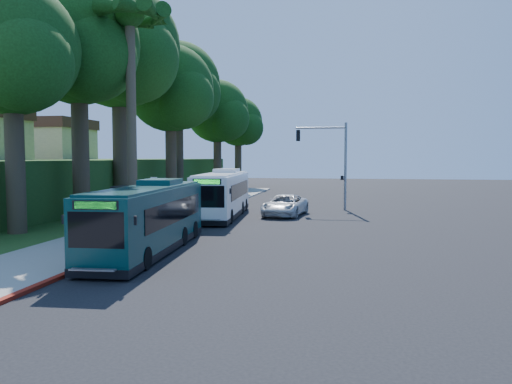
% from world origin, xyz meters
% --- Properties ---
extents(ground, '(140.00, 140.00, 0.00)m').
position_xyz_m(ground, '(0.00, 0.00, 0.00)').
color(ground, black).
rests_on(ground, ground).
extents(sidewalk, '(4.50, 70.00, 0.12)m').
position_xyz_m(sidewalk, '(-7.30, 0.00, 0.06)').
color(sidewalk, gray).
rests_on(sidewalk, ground).
extents(red_curb, '(0.25, 30.00, 0.13)m').
position_xyz_m(red_curb, '(-5.00, -4.00, 0.07)').
color(red_curb, maroon).
rests_on(red_curb, ground).
extents(grass_verge, '(8.00, 70.00, 0.06)m').
position_xyz_m(grass_verge, '(-13.00, 5.00, 0.03)').
color(grass_verge, '#234719').
rests_on(grass_verge, ground).
extents(bus_shelter, '(3.20, 1.51, 2.55)m').
position_xyz_m(bus_shelter, '(-7.26, -2.86, 1.81)').
color(bus_shelter, black).
rests_on(bus_shelter, ground).
extents(stop_sign_pole, '(0.35, 0.06, 3.17)m').
position_xyz_m(stop_sign_pole, '(-5.40, -5.00, 2.08)').
color(stop_sign_pole, gray).
rests_on(stop_sign_pole, ground).
extents(traffic_signal_pole, '(4.10, 0.30, 7.00)m').
position_xyz_m(traffic_signal_pole, '(3.78, 10.00, 4.42)').
color(traffic_signal_pole, gray).
rests_on(traffic_signal_pole, ground).
extents(palm_tree, '(4.20, 4.20, 14.40)m').
position_xyz_m(palm_tree, '(-8.20, -1.50, 12.38)').
color(palm_tree, '#4C3F2D').
rests_on(palm_tree, ground).
extents(hillside_backdrop, '(24.00, 60.00, 8.80)m').
position_xyz_m(hillside_backdrop, '(-26.30, 15.10, 2.44)').
color(hillside_backdrop, '#234719').
rests_on(hillside_backdrop, ground).
extents(tree_0, '(8.40, 8.00, 15.70)m').
position_xyz_m(tree_0, '(-12.40, -0.02, 11.20)').
color(tree_0, '#382B1E').
rests_on(tree_0, ground).
extents(tree_1, '(10.50, 10.00, 18.26)m').
position_xyz_m(tree_1, '(-13.37, 7.98, 12.73)').
color(tree_1, '#382B1E').
rests_on(tree_1, ground).
extents(tree_2, '(8.82, 8.40, 15.12)m').
position_xyz_m(tree_2, '(-11.89, 15.98, 10.48)').
color(tree_2, '#382B1E').
rests_on(tree_2, ground).
extents(tree_3, '(10.08, 9.60, 17.28)m').
position_xyz_m(tree_3, '(-13.88, 23.98, 11.98)').
color(tree_3, '#382B1E').
rests_on(tree_3, ground).
extents(tree_4, '(8.40, 8.00, 14.14)m').
position_xyz_m(tree_4, '(-11.40, 31.98, 9.73)').
color(tree_4, '#382B1E').
rests_on(tree_4, ground).
extents(tree_5, '(7.35, 7.00, 12.86)m').
position_xyz_m(tree_5, '(-10.41, 39.99, 8.96)').
color(tree_5, '#382B1E').
rests_on(tree_5, ground).
extents(tree_6, '(7.56, 7.20, 13.74)m').
position_xyz_m(tree_6, '(-12.91, -6.01, 9.71)').
color(tree_6, '#382B1E').
rests_on(tree_6, ground).
extents(white_bus, '(3.33, 11.53, 3.39)m').
position_xyz_m(white_bus, '(-3.81, 4.00, 1.65)').
color(white_bus, white).
rests_on(white_bus, ground).
extents(teal_bus, '(2.92, 10.86, 3.20)m').
position_xyz_m(teal_bus, '(-3.81, -9.58, 1.56)').
color(teal_bus, '#083131').
rests_on(teal_bus, ground).
extents(pickup, '(3.22, 5.77, 1.53)m').
position_xyz_m(pickup, '(0.51, 5.37, 0.76)').
color(pickup, silver).
rests_on(pickup, ground).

